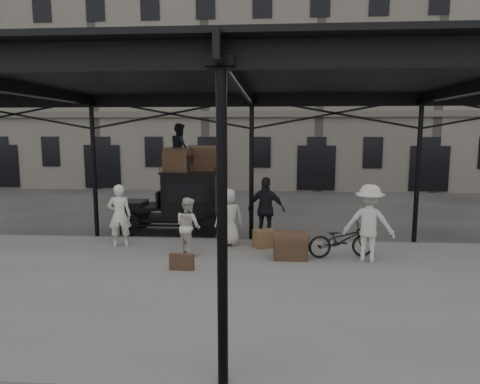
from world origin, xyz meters
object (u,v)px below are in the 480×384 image
Objects in this scene: taxi at (183,199)px; steamer_trunk_roof_near at (178,162)px; bicycle at (342,240)px; porter_left at (120,215)px; porter_official at (266,209)px; steamer_trunk_platform at (291,247)px.

taxi is 3.98× the size of steamer_trunk_roof_near.
steamer_trunk_roof_near is at bearing 49.92° from bicycle.
porter_official reaches higher than porter_left.
steamer_trunk_platform is at bearing 124.52° from porter_official.
steamer_trunk_platform is (-1.37, -0.25, -0.16)m from bicycle.
taxi is at bearing -133.84° from porter_left.
porter_official reaches higher than bicycle.
bicycle is at bearing 161.95° from porter_left.
porter_left is at bearing 26.47° from porter_official.
porter_left is 0.93× the size of porter_official.
bicycle is (6.33, -0.66, -0.44)m from porter_left.
porter_left is at bearing 72.18° from bicycle.
steamer_trunk_roof_near reaches higher than porter_official.
porter_official is (4.28, 0.93, 0.07)m from porter_left.
bicycle is (4.93, -2.93, -0.58)m from taxi.
steamer_trunk_roof_near is (-2.96, 1.10, 1.37)m from porter_official.
porter_official is at bearing -25.09° from taxi.
steamer_trunk_platform is at bearing 157.47° from porter_left.
porter_official is at bearing 40.39° from bicycle.
steamer_trunk_platform is at bearing -22.82° from steamer_trunk_roof_near.
taxi is at bearing 138.55° from steamer_trunk_platform.
taxi is 1.98× the size of porter_left.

